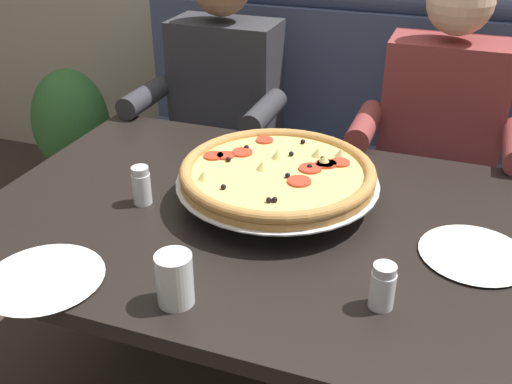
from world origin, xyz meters
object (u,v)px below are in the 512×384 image
Objects in this scene: shaker_oregano at (142,188)px; shaker_pepper_flakes at (382,289)px; pizza at (278,173)px; drinking_glass at (175,282)px; dining_table at (253,238)px; potted_plant at (73,133)px; plate_near_left at (43,276)px; diner_left at (216,111)px; plate_near_right at (475,252)px; diner_right at (438,140)px; booth_bench at (332,171)px.

shaker_pepper_flakes is (0.66, -0.21, -0.00)m from shaker_oregano.
pizza is 0.47m from drinking_glass.
dining_table is 2.00× the size of potted_plant.
shaker_oregano is 0.40× the size of plate_near_left.
diner_left is 5.11× the size of plate_near_right.
shaker_pepper_flakes reaches higher than dining_table.
potted_plant is at bearing 146.35° from pizza.
dining_table is 1.10× the size of diner_right.
potted_plant is at bearing -179.82° from booth_bench.
drinking_glass reaches higher than dining_table.
dining_table is 0.32m from shaker_oregano.
plate_near_left is 0.96m from plate_near_right.
diner_left reaches higher than potted_plant.
dining_table is 5.60× the size of plate_near_right.
plate_near_left and plate_near_right have the same top height.
shaker_oregano is at bearing -170.67° from dining_table.
shaker_oregano reaches higher than plate_near_right.
potted_plant is at bearing 143.62° from shaker_pepper_flakes.
diner_left reaches higher than pizza.
drinking_glass is (-0.39, -0.13, 0.01)m from shaker_pepper_flakes.
shaker_pepper_flakes reaches higher than potted_plant.
booth_bench is 1.28m from potted_plant.
diner_right is 1.16m from drinking_glass.
diner_left is at bearing 143.36° from plate_near_right.
diner_left is at bearing 109.28° from drinking_glass.
shaker_pepper_flakes is at bearing 12.97° from plate_near_left.
booth_bench is 2.56× the size of potted_plant.
shaker_pepper_flakes is (0.37, -1.22, 0.38)m from booth_bench.
plate_near_right is at bearing -0.82° from dining_table.
shaker_oregano is (-0.29, -1.01, 0.38)m from booth_bench.
booth_bench is 0.58m from diner_right.
booth_bench is at bearing 88.84° from drinking_glass.
plate_near_right reaches higher than dining_table.
pizza is at bearing -87.54° from booth_bench.
potted_plant is at bearing 133.04° from drinking_glass.
diner_left is 0.81m from diner_right.
booth_bench reaches higher than shaker_oregano.
diner_left is 0.75m from shaker_oregano.
diner_left and diner_right have the same top height.
shaker_pepper_flakes is (0.77, -0.95, 0.07)m from diner_left.
drinking_glass reaches higher than plate_near_right.
plate_near_right is (0.87, 0.41, 0.00)m from plate_near_left.
drinking_glass is (0.30, 0.03, 0.04)m from plate_near_left.
shaker_pepper_flakes is at bearing -73.21° from booth_bench.
diner_left is 11.29× the size of drinking_glass.
plate_near_left is 0.37× the size of potted_plant.
booth_bench is 7.19× the size of plate_near_right.
diner_right is 0.95m from shaker_pepper_flakes.
diner_right reaches higher than plate_near_right.
diner_right is at bearing 56.59° from plate_near_left.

